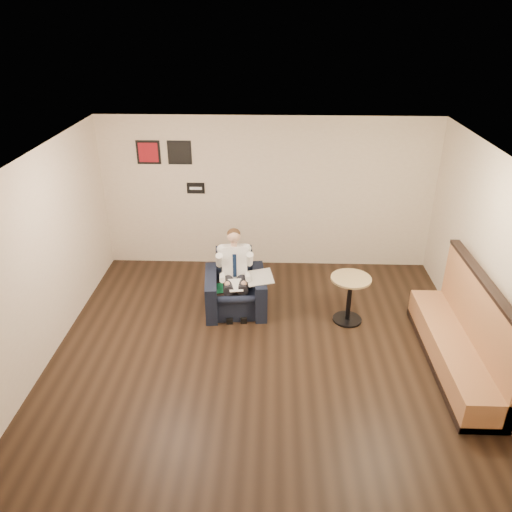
{
  "coord_description": "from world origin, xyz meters",
  "views": [
    {
      "loc": [
        0.08,
        -5.58,
        4.44
      ],
      "look_at": [
        -0.15,
        1.2,
        1.04
      ],
      "focal_mm": 35.0,
      "sensor_mm": 36.0,
      "label": 1
    }
  ],
  "objects_px": {
    "side_table": "(228,298)",
    "green_folder": "(226,287)",
    "cafe_table": "(349,299)",
    "coffee_mug": "(238,281)",
    "smartphone": "(230,282)",
    "armchair": "(235,284)",
    "seated_man": "(235,278)",
    "banquette": "(459,326)"
  },
  "relations": [
    {
      "from": "armchair",
      "to": "smartphone",
      "type": "relative_size",
      "value": 7.24
    },
    {
      "from": "armchair",
      "to": "green_folder",
      "type": "bearing_deg",
      "value": -164.68
    },
    {
      "from": "armchair",
      "to": "banquette",
      "type": "bearing_deg",
      "value": -29.49
    },
    {
      "from": "armchair",
      "to": "side_table",
      "type": "distance_m",
      "value": 0.28
    },
    {
      "from": "seated_man",
      "to": "side_table",
      "type": "xyz_separation_m",
      "value": [
        -0.13,
        0.08,
        -0.42
      ]
    },
    {
      "from": "banquette",
      "to": "cafe_table",
      "type": "relative_size",
      "value": 3.31
    },
    {
      "from": "armchair",
      "to": "seated_man",
      "type": "xyz_separation_m",
      "value": [
        0.01,
        -0.12,
        0.17
      ]
    },
    {
      "from": "seated_man",
      "to": "coffee_mug",
      "type": "relative_size",
      "value": 14.15
    },
    {
      "from": "side_table",
      "to": "banquette",
      "type": "distance_m",
      "value": 3.48
    },
    {
      "from": "coffee_mug",
      "to": "smartphone",
      "type": "bearing_deg",
      "value": 169.33
    },
    {
      "from": "green_folder",
      "to": "cafe_table",
      "type": "relative_size",
      "value": 0.55
    },
    {
      "from": "seated_man",
      "to": "coffee_mug",
      "type": "bearing_deg",
      "value": 77.69
    },
    {
      "from": "smartphone",
      "to": "coffee_mug",
      "type": "bearing_deg",
      "value": -7.1
    },
    {
      "from": "seated_man",
      "to": "green_folder",
      "type": "bearing_deg",
      "value": 152.25
    },
    {
      "from": "seated_man",
      "to": "smartphone",
      "type": "xyz_separation_m",
      "value": [
        -0.1,
        0.24,
        -0.2
      ]
    },
    {
      "from": "cafe_table",
      "to": "green_folder",
      "type": "bearing_deg",
      "value": 173.43
    },
    {
      "from": "smartphone",
      "to": "armchair",
      "type": "bearing_deg",
      "value": -49.63
    },
    {
      "from": "side_table",
      "to": "smartphone",
      "type": "xyz_separation_m",
      "value": [
        0.03,
        0.15,
        0.22
      ]
    },
    {
      "from": "armchair",
      "to": "smartphone",
      "type": "bearing_deg",
      "value": 120.68
    },
    {
      "from": "side_table",
      "to": "coffee_mug",
      "type": "xyz_separation_m",
      "value": [
        0.16,
        0.13,
        0.26
      ]
    },
    {
      "from": "seated_man",
      "to": "cafe_table",
      "type": "relative_size",
      "value": 1.64
    },
    {
      "from": "seated_man",
      "to": "cafe_table",
      "type": "distance_m",
      "value": 1.8
    },
    {
      "from": "side_table",
      "to": "green_folder",
      "type": "bearing_deg",
      "value": -139.88
    },
    {
      "from": "coffee_mug",
      "to": "cafe_table",
      "type": "relative_size",
      "value": 0.12
    },
    {
      "from": "armchair",
      "to": "smartphone",
      "type": "height_order",
      "value": "armchair"
    },
    {
      "from": "banquette",
      "to": "coffee_mug",
      "type": "bearing_deg",
      "value": 154.89
    },
    {
      "from": "green_folder",
      "to": "cafe_table",
      "type": "distance_m",
      "value": 1.95
    },
    {
      "from": "banquette",
      "to": "green_folder",
      "type": "bearing_deg",
      "value": 158.45
    },
    {
      "from": "side_table",
      "to": "cafe_table",
      "type": "height_order",
      "value": "cafe_table"
    },
    {
      "from": "side_table",
      "to": "green_folder",
      "type": "height_order",
      "value": "green_folder"
    },
    {
      "from": "green_folder",
      "to": "cafe_table",
      "type": "height_order",
      "value": "cafe_table"
    },
    {
      "from": "green_folder",
      "to": "armchair",
      "type": "bearing_deg",
      "value": 21.44
    },
    {
      "from": "side_table",
      "to": "smartphone",
      "type": "distance_m",
      "value": 0.27
    },
    {
      "from": "seated_man",
      "to": "green_folder",
      "type": "relative_size",
      "value": 2.99
    },
    {
      "from": "cafe_table",
      "to": "coffee_mug",
      "type": "bearing_deg",
      "value": 167.9
    },
    {
      "from": "green_folder",
      "to": "cafe_table",
      "type": "xyz_separation_m",
      "value": [
        1.93,
        -0.22,
        -0.04
      ]
    },
    {
      "from": "coffee_mug",
      "to": "banquette",
      "type": "bearing_deg",
      "value": -25.11
    },
    {
      "from": "coffee_mug",
      "to": "armchair",
      "type": "bearing_deg",
      "value": -110.7
    },
    {
      "from": "coffee_mug",
      "to": "side_table",
      "type": "bearing_deg",
      "value": -139.88
    },
    {
      "from": "side_table",
      "to": "coffee_mug",
      "type": "height_order",
      "value": "coffee_mug"
    },
    {
      "from": "seated_man",
      "to": "smartphone",
      "type": "bearing_deg",
      "value": 107.02
    },
    {
      "from": "armchair",
      "to": "side_table",
      "type": "bearing_deg",
      "value": -169.69
    }
  ]
}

